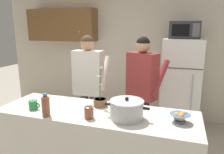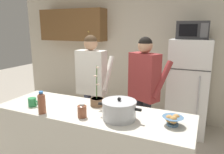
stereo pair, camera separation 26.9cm
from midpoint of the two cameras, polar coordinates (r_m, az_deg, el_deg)
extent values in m
cube|color=beige|center=(4.33, 11.42, 6.46)|extent=(6.00, 0.12, 2.60)
cube|color=brown|center=(4.72, -8.81, 13.55)|extent=(1.47, 0.34, 0.65)
sphere|color=gold|center=(4.32, -4.53, 12.00)|extent=(0.03, 0.03, 0.03)
cube|color=silver|center=(2.50, -2.20, -18.84)|extent=(2.12, 0.68, 0.92)
cube|color=white|center=(3.87, 21.65, -2.52)|extent=(0.64, 0.64, 1.60)
cube|color=#333333|center=(3.48, 21.85, 1.74)|extent=(0.63, 0.01, 0.01)
cylinder|color=#B2B2B7|center=(3.56, 24.07, -5.43)|extent=(0.02, 0.02, 0.72)
cube|color=#2D2D30|center=(3.73, 22.86, 11.47)|extent=(0.48, 0.36, 0.28)
cube|color=black|center=(3.55, 21.78, 11.53)|extent=(0.26, 0.01, 0.18)
cube|color=#59595B|center=(3.54, 25.52, 11.20)|extent=(0.11, 0.01, 0.21)
cylinder|color=#33384C|center=(3.32, -1.76, -11.34)|extent=(0.11, 0.11, 0.82)
cylinder|color=#33384C|center=(3.38, -4.10, -10.91)|extent=(0.11, 0.11, 0.82)
cube|color=white|center=(3.12, -3.10, 1.21)|extent=(0.43, 0.21, 0.65)
sphere|color=tan|center=(3.06, -3.19, 8.96)|extent=(0.20, 0.20, 0.20)
sphere|color=#4C3823|center=(3.06, -3.20, 9.42)|extent=(0.19, 0.19, 0.19)
cylinder|color=white|center=(3.15, 1.35, 0.96)|extent=(0.09, 0.38, 0.50)
cylinder|color=white|center=(3.33, -5.49, 1.56)|extent=(0.09, 0.38, 0.50)
cylinder|color=black|center=(3.14, 11.66, -13.21)|extent=(0.11, 0.11, 0.81)
cylinder|color=black|center=(3.22, 9.59, -12.38)|extent=(0.11, 0.11, 0.81)
cube|color=#993333|center=(2.94, 11.20, 0.05)|extent=(0.47, 0.37, 0.64)
sphere|color=tan|center=(2.88, 11.57, 8.19)|extent=(0.20, 0.20, 0.20)
sphere|color=black|center=(2.87, 11.59, 8.68)|extent=(0.19, 0.19, 0.19)
cylinder|color=#993333|center=(2.91, 15.88, -0.73)|extent=(0.24, 0.37, 0.49)
cylinder|color=#993333|center=(3.17, 9.65, 0.67)|extent=(0.24, 0.37, 0.49)
cylinder|color=silver|center=(2.07, 5.70, -9.03)|extent=(0.32, 0.32, 0.17)
cylinder|color=silver|center=(2.04, 5.75, -6.65)|extent=(0.33, 0.33, 0.02)
sphere|color=black|center=(2.03, 5.77, -5.96)|extent=(0.04, 0.04, 0.04)
cube|color=black|center=(2.12, 0.80, -7.23)|extent=(0.06, 0.02, 0.02)
cube|color=black|center=(2.01, 10.94, -8.65)|extent=(0.06, 0.02, 0.02)
cylinder|color=#2D8C4C|center=(2.51, -17.70, -6.46)|extent=(0.09, 0.09, 0.10)
torus|color=#2D8C4C|center=(2.48, -16.70, -6.67)|extent=(0.06, 0.01, 0.06)
cylinder|color=#4C7299|center=(2.08, 19.55, -11.84)|extent=(0.10, 0.10, 0.02)
cone|color=#4C7299|center=(2.07, 19.64, -10.83)|extent=(0.19, 0.19, 0.06)
sphere|color=tan|center=(2.05, 18.81, -10.56)|extent=(0.07, 0.07, 0.07)
sphere|color=tan|center=(2.08, 20.39, -10.26)|extent=(0.07, 0.07, 0.07)
sphere|color=tan|center=(2.03, 19.86, -10.83)|extent=(0.07, 0.07, 0.07)
cylinder|color=brown|center=(2.26, -15.05, -7.13)|extent=(0.08, 0.08, 0.19)
cone|color=brown|center=(2.23, -15.21, -4.45)|extent=(0.08, 0.08, 0.03)
cylinder|color=#3372BF|center=(2.22, -15.24, -4.02)|extent=(0.04, 0.04, 0.02)
cylinder|color=brown|center=(2.11, -4.37, -9.25)|extent=(0.09, 0.09, 0.12)
cone|color=brown|center=(2.09, -4.41, -7.52)|extent=(0.09, 0.09, 0.02)
cylinder|color=white|center=(2.09, -4.41, -7.35)|extent=(0.05, 0.05, 0.02)
cylinder|color=brown|center=(2.41, -0.82, -6.76)|extent=(0.15, 0.15, 0.09)
cylinder|color=#38281E|center=(2.40, -0.83, -5.89)|extent=(0.14, 0.14, 0.01)
cylinder|color=#4C7238|center=(2.34, -0.84, -1.50)|extent=(0.01, 0.03, 0.37)
ellipsoid|color=beige|center=(2.33, -0.52, -2.05)|extent=(0.04, 0.03, 0.02)
ellipsoid|color=beige|center=(2.32, -1.17, 0.23)|extent=(0.04, 0.03, 0.02)
ellipsoid|color=beige|center=(2.31, -0.50, 2.53)|extent=(0.04, 0.03, 0.02)
camera|label=1|loc=(0.13, -87.14, 0.67)|focal=34.20mm
camera|label=2|loc=(0.13, 92.86, -0.67)|focal=34.20mm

